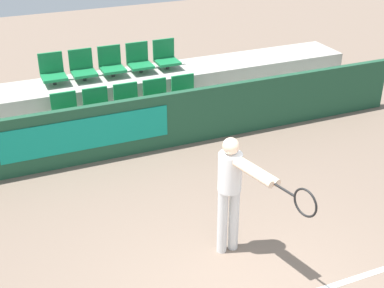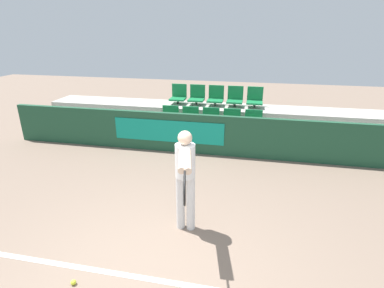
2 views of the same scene
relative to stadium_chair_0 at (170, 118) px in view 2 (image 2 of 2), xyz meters
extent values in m
plane|color=#7A6656|center=(1.12, -4.86, -0.65)|extent=(30.00, 30.00, 0.00)
cube|color=white|center=(1.12, -4.85, -0.64)|extent=(5.75, 0.08, 0.01)
cube|color=#1E4C33|center=(1.12, -0.72, -0.14)|extent=(10.39, 0.12, 1.01)
cube|color=#0F937A|center=(0.18, -0.79, -0.09)|extent=(2.80, 0.02, 0.55)
cube|color=#ADA89E|center=(1.12, -0.13, -0.44)|extent=(9.99, 1.01, 0.42)
cube|color=#ADA89E|center=(1.12, 0.88, -0.23)|extent=(9.99, 1.01, 0.83)
cylinder|color=#333333|center=(0.00, -0.08, -0.17)|extent=(0.07, 0.07, 0.12)
cube|color=#197A42|center=(0.00, -0.08, -0.08)|extent=(0.45, 0.45, 0.05)
cube|color=#197A42|center=(0.00, 0.12, 0.14)|extent=(0.45, 0.04, 0.39)
cylinder|color=#333333|center=(0.56, -0.08, -0.17)|extent=(0.07, 0.07, 0.12)
cube|color=#197A42|center=(0.56, -0.08, -0.08)|extent=(0.45, 0.45, 0.05)
cube|color=#197A42|center=(0.56, 0.12, 0.14)|extent=(0.45, 0.04, 0.39)
cylinder|color=#333333|center=(1.12, -0.08, -0.17)|extent=(0.07, 0.07, 0.12)
cube|color=#197A42|center=(1.12, -0.08, -0.08)|extent=(0.45, 0.45, 0.05)
cube|color=#197A42|center=(1.12, 0.12, 0.14)|extent=(0.45, 0.04, 0.39)
cylinder|color=#333333|center=(1.68, -0.08, -0.17)|extent=(0.07, 0.07, 0.12)
cube|color=#197A42|center=(1.68, -0.08, -0.08)|extent=(0.45, 0.45, 0.05)
cube|color=#197A42|center=(1.68, 0.12, 0.14)|extent=(0.45, 0.04, 0.39)
cylinder|color=#333333|center=(2.24, -0.08, -0.17)|extent=(0.07, 0.07, 0.12)
cube|color=#197A42|center=(2.24, -0.08, -0.08)|extent=(0.45, 0.45, 0.05)
cube|color=#197A42|center=(2.24, 0.12, 0.14)|extent=(0.45, 0.04, 0.39)
cylinder|color=#333333|center=(0.00, 0.93, 0.25)|extent=(0.07, 0.07, 0.12)
cube|color=#197A42|center=(0.00, 0.93, 0.33)|extent=(0.45, 0.45, 0.05)
cube|color=#197A42|center=(0.00, 1.14, 0.55)|extent=(0.45, 0.04, 0.39)
cylinder|color=#333333|center=(0.56, 0.93, 0.25)|extent=(0.07, 0.07, 0.12)
cube|color=#197A42|center=(0.56, 0.93, 0.33)|extent=(0.45, 0.45, 0.05)
cube|color=#197A42|center=(0.56, 1.14, 0.55)|extent=(0.45, 0.04, 0.39)
cylinder|color=#333333|center=(1.12, 0.93, 0.25)|extent=(0.07, 0.07, 0.12)
cube|color=#197A42|center=(1.12, 0.93, 0.33)|extent=(0.45, 0.45, 0.05)
cube|color=#197A42|center=(1.12, 1.14, 0.55)|extent=(0.45, 0.04, 0.39)
cylinder|color=#333333|center=(1.68, 0.93, 0.25)|extent=(0.07, 0.07, 0.12)
cube|color=#197A42|center=(1.68, 0.93, 0.33)|extent=(0.45, 0.45, 0.05)
cube|color=#197A42|center=(1.68, 1.14, 0.55)|extent=(0.45, 0.04, 0.39)
cylinder|color=#333333|center=(2.24, 0.93, 0.25)|extent=(0.07, 0.07, 0.12)
cube|color=#197A42|center=(2.24, 0.93, 0.33)|extent=(0.45, 0.45, 0.05)
cube|color=#197A42|center=(2.24, 1.14, 0.55)|extent=(0.45, 0.04, 0.39)
cylinder|color=silver|center=(1.21, -3.73, -0.19)|extent=(0.13, 0.13, 0.91)
cylinder|color=silver|center=(1.38, -3.73, -0.19)|extent=(0.13, 0.13, 0.91)
cylinder|color=white|center=(1.30, -3.73, 0.52)|extent=(0.29, 0.29, 0.50)
sphere|color=beige|center=(1.30, -3.73, 0.87)|extent=(0.21, 0.21, 0.21)
cylinder|color=beige|center=(1.35, -4.18, 0.73)|extent=(0.22, 0.62, 0.09)
cylinder|color=beige|center=(1.44, -4.18, 0.73)|extent=(0.22, 0.62, 0.09)
cylinder|color=black|center=(1.49, -4.62, 0.73)|extent=(0.09, 0.30, 0.03)
torus|color=black|center=(1.56, -4.91, 0.73)|extent=(0.09, 0.32, 0.32)
sphere|color=#CCDB33|center=(0.19, -5.12, -0.61)|extent=(0.07, 0.07, 0.07)
camera|label=1|loc=(-1.30, -8.68, 3.78)|focal=50.00mm
camera|label=2|loc=(2.19, -7.58, 2.32)|focal=28.00mm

